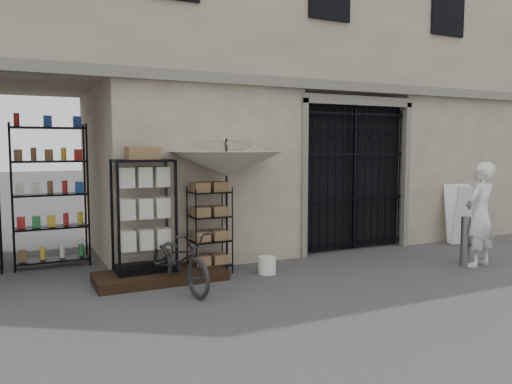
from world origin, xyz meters
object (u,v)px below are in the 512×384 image
display_cabinet (144,221)px  bicycle (180,289)px  wire_rack (210,231)px  white_bucket (267,265)px  steel_bollard (465,241)px  shopkeeper (478,266)px  easel_sign (463,214)px  market_umbrella (226,157)px

display_cabinet → bicycle: display_cabinet is taller
wire_rack → bicycle: wire_rack is taller
white_bucket → bicycle: (-1.57, -0.25, -0.14)m
steel_bollard → shopkeeper: bearing=-34.0°
bicycle → easel_sign: bearing=-5.1°
white_bucket → shopkeeper: (3.60, -1.15, -0.14)m
shopkeeper → white_bucket: bearing=-30.7°
display_cabinet → bicycle: 1.23m
bicycle → steel_bollard: (4.98, -0.77, 0.44)m
steel_bollard → easel_sign: 2.05m
wire_rack → easel_sign: bearing=-7.8°
display_cabinet → shopkeeper: display_cabinet is taller
white_bucket → shopkeeper: 3.78m
display_cabinet → market_umbrella: (1.36, -0.07, 0.99)m
wire_rack → easel_sign: 5.73m
shopkeeper → easel_sign: bearing=-143.8°
white_bucket → easel_sign: size_ratio=0.23×
white_bucket → steel_bollard: size_ratio=0.34×
market_umbrella → shopkeeper: size_ratio=1.46×
steel_bollard → easel_sign: bearing=42.7°
market_umbrella → bicycle: (-1.02, -0.65, -1.93)m
wire_rack → easel_sign: wire_rack is taller
steel_bollard → display_cabinet: bearing=164.3°
white_bucket → wire_rack: bearing=149.2°
bicycle → steel_bollard: bearing=-19.3°
wire_rack → market_umbrella: bearing=-25.7°
display_cabinet → white_bucket: 2.13m
display_cabinet → white_bucket: display_cabinet is taller
wire_rack → shopkeeper: (4.42, -1.64, -0.70)m
steel_bollard → easel_sign: (1.50, 1.38, 0.22)m
wire_rack → white_bucket: (0.82, -0.49, -0.56)m
market_umbrella → bicycle: bearing=-147.6°
wire_rack → steel_bollard: size_ratio=1.65×
display_cabinet → easel_sign: size_ratio=1.50×
bicycle → shopkeeper: bicycle is taller
display_cabinet → steel_bollard: display_cabinet is taller
display_cabinet → market_umbrella: bearing=-4.1°
easel_sign → steel_bollard: bearing=-117.4°
display_cabinet → market_umbrella: market_umbrella is taller
market_umbrella → shopkeeper: (4.15, -1.55, -1.93)m
steel_bollard → wire_rack: bearing=160.3°
wire_rack → bicycle: size_ratio=0.84×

